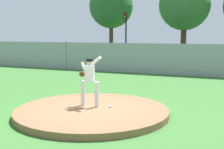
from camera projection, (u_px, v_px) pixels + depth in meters
name	position (u px, v px, depth m)	size (l,w,h in m)	color
ground_plane	(148.00, 84.00, 14.52)	(80.00, 80.00, 0.00)	#386B2D
asphalt_strip	(180.00, 67.00, 22.24)	(44.00, 7.00, 0.01)	#2B2B2D
pitchers_mound	(92.00, 111.00, 9.06)	(4.75, 4.75, 0.19)	brown
pitcher_youth	(89.00, 77.00, 9.19)	(0.81, 0.32, 1.62)	silver
baseball	(110.00, 106.00, 9.14)	(0.07, 0.07, 0.07)	white
chainlink_fence	(166.00, 59.00, 18.02)	(36.38, 0.07, 2.03)	gray
parked_car_slate	(102.00, 54.00, 24.65)	(1.99, 4.79, 1.73)	slate
parked_car_teal	(166.00, 56.00, 22.28)	(2.03, 4.61, 1.75)	#146066
traffic_light_near	(126.00, 27.00, 27.72)	(0.28, 0.46, 4.60)	black
tree_slender_far	(111.00, 6.00, 32.55)	(4.88, 4.88, 8.07)	#4C331E
tree_broad_right	(185.00, 5.00, 28.86)	(5.05, 5.05, 7.94)	#4C331E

